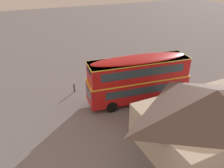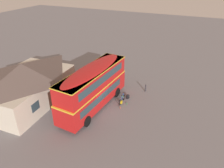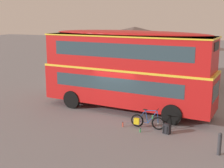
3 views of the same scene
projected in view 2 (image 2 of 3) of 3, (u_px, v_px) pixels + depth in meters
name	position (u px, v px, depth m)	size (l,w,h in m)	color
ground_plane	(99.00, 110.00, 23.25)	(120.00, 120.00, 0.00)	slate
double_decker_bus	(94.00, 86.00, 22.53)	(10.43, 3.34, 4.79)	black
touring_bicycle	(122.00, 100.00, 24.30)	(1.78, 0.46, 1.05)	black
backpack_on_ground	(128.00, 96.00, 25.15)	(0.40, 0.37, 0.51)	black
water_bottle_red_squeeze	(120.00, 107.00, 23.39)	(0.07, 0.07, 0.26)	#D84C33
water_bottle_green_metal	(127.00, 104.00, 24.11)	(0.07, 0.07, 0.22)	green
pub_building	(25.00, 83.00, 23.68)	(11.11, 7.71, 4.72)	beige
kerb_bollard	(146.00, 88.00, 26.53)	(0.16, 0.16, 0.97)	#333338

